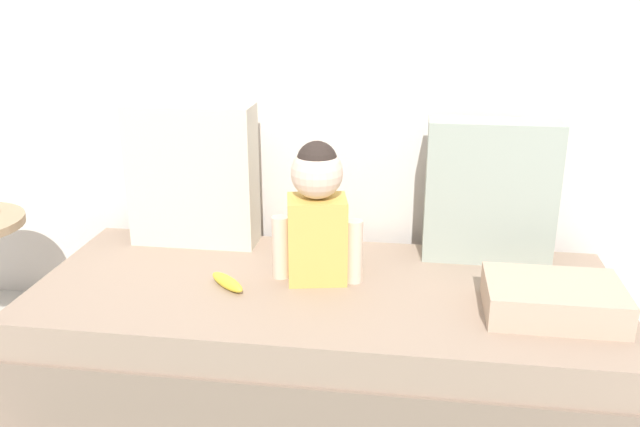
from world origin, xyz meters
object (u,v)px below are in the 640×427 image
toddler (317,211)px  folded_blanket (553,299)px  throw_pillow_right (490,191)px  couch (325,334)px  throw_pillow_left (193,175)px  banana (227,282)px

toddler → folded_blanket: bearing=-11.4°
throw_pillow_right → toddler: size_ratio=1.06×
couch → folded_blanket: 0.75m
toddler → throw_pillow_left: bearing=151.7°
folded_blanket → banana: bearing=177.8°
toddler → folded_blanket: (0.74, -0.15, -0.19)m
banana → folded_blanket: bearing=-2.2°
banana → throw_pillow_right: bearing=24.1°
couch → throw_pillow_right: (0.54, 0.32, 0.44)m
couch → folded_blanket: folded_blanket is taller
couch → banana: (-0.31, -0.07, 0.20)m
throw_pillow_left → throw_pillow_right: (1.08, 0.00, -0.01)m
throw_pillow_right → banana: throw_pillow_right is taller
couch → banana: 0.38m
throw_pillow_left → toddler: 0.58m
couch → folded_blanket: size_ratio=4.92×
toddler → banana: toddler is taller
throw_pillow_left → couch: bearing=-30.4°
banana → toddler: bearing=21.3°
throw_pillow_left → throw_pillow_right: 1.08m
toddler → couch: bearing=-53.4°
banana → folded_blanket: 1.02m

